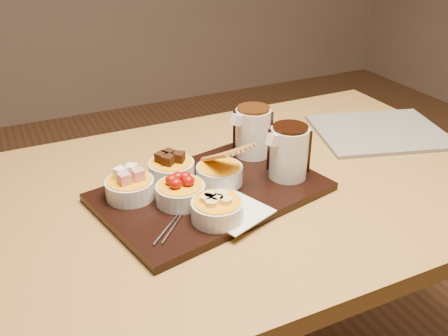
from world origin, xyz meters
name	(u,v)px	position (x,y,z in m)	size (l,w,h in m)	color
dining_table	(252,217)	(0.00, 0.00, 0.65)	(1.20, 0.80, 0.75)	#AB813F
serving_board	(211,192)	(-0.11, -0.02, 0.76)	(0.46, 0.30, 0.02)	black
napkin	(234,211)	(-0.11, -0.12, 0.77)	(0.12, 0.12, 0.00)	white
bowl_marshmallows	(130,189)	(-0.27, 0.02, 0.79)	(0.10, 0.10, 0.04)	silver
bowl_cake	(172,170)	(-0.17, 0.06, 0.79)	(0.10, 0.10, 0.04)	silver
bowl_strawberries	(181,194)	(-0.19, -0.04, 0.79)	(0.10, 0.10, 0.04)	silver
bowl_biscotti	(220,175)	(-0.09, 0.00, 0.79)	(0.10, 0.10, 0.04)	silver
bowl_bananas	(217,211)	(-0.15, -0.13, 0.79)	(0.10, 0.10, 0.04)	silver
pitcher_dark_chocolate	(289,153)	(0.06, -0.04, 0.82)	(0.08, 0.08, 0.11)	silver
pitcher_milk_chocolate	(253,132)	(0.04, 0.09, 0.82)	(0.08, 0.08, 0.11)	silver
fondue_skewers	(184,207)	(-0.19, -0.07, 0.77)	(0.26, 0.03, 0.01)	silver
newspaper	(379,132)	(0.43, 0.08, 0.76)	(0.33, 0.27, 0.01)	beige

